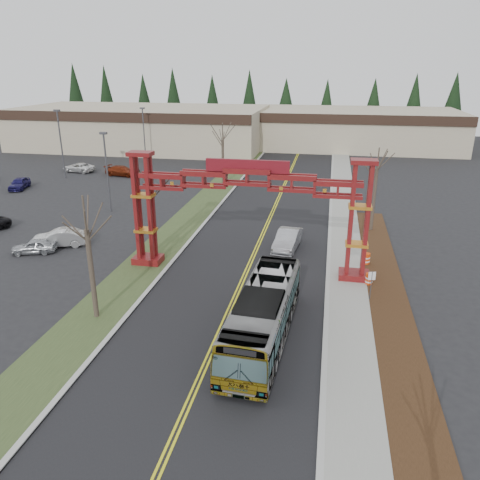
% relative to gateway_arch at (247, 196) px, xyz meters
% --- Properties ---
extents(ground, '(200.00, 200.00, 0.00)m').
position_rel_gateway_arch_xyz_m(ground, '(-0.00, -18.00, -5.98)').
color(ground, black).
rests_on(ground, ground).
extents(road, '(12.00, 110.00, 0.02)m').
position_rel_gateway_arch_xyz_m(road, '(-0.00, 7.00, -5.97)').
color(road, black).
rests_on(road, ground).
extents(lane_line_left, '(0.12, 100.00, 0.01)m').
position_rel_gateway_arch_xyz_m(lane_line_left, '(-0.12, 7.00, -5.96)').
color(lane_line_left, yellow).
rests_on(lane_line_left, road).
extents(lane_line_right, '(0.12, 100.00, 0.01)m').
position_rel_gateway_arch_xyz_m(lane_line_right, '(0.12, 7.00, -5.96)').
color(lane_line_right, yellow).
rests_on(lane_line_right, road).
extents(curb_right, '(0.30, 110.00, 0.15)m').
position_rel_gateway_arch_xyz_m(curb_right, '(6.15, 7.00, -5.91)').
color(curb_right, '#AFAFA9').
rests_on(curb_right, ground).
extents(sidewalk_right, '(2.60, 110.00, 0.14)m').
position_rel_gateway_arch_xyz_m(sidewalk_right, '(7.60, 7.00, -5.91)').
color(sidewalk_right, gray).
rests_on(sidewalk_right, ground).
extents(landscape_strip, '(2.60, 50.00, 0.12)m').
position_rel_gateway_arch_xyz_m(landscape_strip, '(10.20, -8.00, -5.92)').
color(landscape_strip, black).
rests_on(landscape_strip, ground).
extents(grass_median, '(4.00, 110.00, 0.08)m').
position_rel_gateway_arch_xyz_m(grass_median, '(-8.00, 7.00, -5.94)').
color(grass_median, '#314321').
rests_on(grass_median, ground).
extents(curb_left, '(0.30, 110.00, 0.15)m').
position_rel_gateway_arch_xyz_m(curb_left, '(-6.15, 7.00, -5.91)').
color(curb_left, '#AFAFA9').
rests_on(curb_left, ground).
extents(gateway_arch, '(18.20, 1.60, 8.90)m').
position_rel_gateway_arch_xyz_m(gateway_arch, '(0.00, 0.00, 0.00)').
color(gateway_arch, '#590B14').
rests_on(gateway_arch, ground).
extents(retail_building_west, '(46.00, 22.30, 7.50)m').
position_rel_gateway_arch_xyz_m(retail_building_west, '(-30.00, 53.96, -2.22)').
color(retail_building_west, tan).
rests_on(retail_building_west, ground).
extents(retail_building_east, '(38.00, 20.30, 7.00)m').
position_rel_gateway_arch_xyz_m(retail_building_east, '(10.00, 61.95, -2.47)').
color(retail_building_east, tan).
rests_on(retail_building_east, ground).
extents(conifer_treeline, '(116.10, 5.60, 13.00)m').
position_rel_gateway_arch_xyz_m(conifer_treeline, '(0.25, 74.00, 0.50)').
color(conifer_treeline, black).
rests_on(conifer_treeline, ground).
extents(transit_bus, '(3.32, 11.64, 3.21)m').
position_rel_gateway_arch_xyz_m(transit_bus, '(2.61, -9.24, -4.38)').
color(transit_bus, '#9C9DA3').
rests_on(transit_bus, ground).
extents(silver_sedan, '(2.29, 5.18, 1.65)m').
position_rel_gateway_arch_xyz_m(silver_sedan, '(2.60, 5.26, -5.16)').
color(silver_sedan, '#A5A8AD').
rests_on(silver_sedan, ground).
extents(parked_car_near_a, '(3.85, 2.48, 1.22)m').
position_rel_gateway_arch_xyz_m(parked_car_near_a, '(-18.18, 0.20, -5.37)').
color(parked_car_near_a, '#A8ABB0').
rests_on(parked_car_near_a, ground).
extents(parked_car_near_b, '(4.88, 3.15, 1.52)m').
position_rel_gateway_arch_xyz_m(parked_car_near_b, '(-16.96, 2.09, -5.22)').
color(parked_car_near_b, silver).
rests_on(parked_car_near_b, ground).
extents(parked_car_mid_a, '(5.16, 2.71, 1.43)m').
position_rel_gateway_arch_xyz_m(parked_car_mid_a, '(-23.42, 29.26, -5.27)').
color(parked_car_mid_a, maroon).
rests_on(parked_car_mid_a, ground).
extents(parked_car_mid_b, '(2.77, 4.56, 1.45)m').
position_rel_gateway_arch_xyz_m(parked_car_mid_b, '(-33.05, 19.62, -5.26)').
color(parked_car_mid_b, '#1A164F').
rests_on(parked_car_mid_b, ground).
extents(parked_car_far_a, '(2.07, 3.99, 1.25)m').
position_rel_gateway_arch_xyz_m(parked_car_far_a, '(-11.00, 34.11, -5.36)').
color(parked_car_far_a, '#A8A9AF').
rests_on(parked_car_far_a, ground).
extents(parked_car_far_b, '(5.15, 3.00, 1.35)m').
position_rel_gateway_arch_xyz_m(parked_car_far_b, '(-30.85, 30.46, -5.31)').
color(parked_car_far_b, white).
rests_on(parked_car_far_b, ground).
extents(bare_tree_median_near, '(3.13, 3.13, 7.88)m').
position_rel_gateway_arch_xyz_m(bare_tree_median_near, '(-8.00, -8.71, -0.20)').
color(bare_tree_median_near, '#382D26').
rests_on(bare_tree_median_near, ground).
extents(bare_tree_median_mid, '(3.04, 3.04, 7.62)m').
position_rel_gateway_arch_xyz_m(bare_tree_median_mid, '(-8.00, 1.85, -0.40)').
color(bare_tree_median_mid, '#382D26').
rests_on(bare_tree_median_mid, ground).
extents(bare_tree_median_far, '(3.31, 3.31, 8.04)m').
position_rel_gateway_arch_xyz_m(bare_tree_median_far, '(-8.00, 26.80, -0.16)').
color(bare_tree_median_far, '#382D26').
rests_on(bare_tree_median_far, ground).
extents(bare_tree_right_far, '(2.94, 2.94, 7.91)m').
position_rel_gateway_arch_xyz_m(bare_tree_right_far, '(10.00, 11.50, -0.06)').
color(bare_tree_right_far, '#382D26').
rests_on(bare_tree_right_far, ground).
extents(light_pole_near, '(0.73, 0.37, 8.45)m').
position_rel_gateway_arch_xyz_m(light_pole_near, '(-17.26, 12.73, -1.10)').
color(light_pole_near, '#3F3F44').
rests_on(light_pole_near, ground).
extents(light_pole_mid, '(0.81, 0.40, 9.34)m').
position_rel_gateway_arch_xyz_m(light_pole_mid, '(-30.59, 26.32, -0.58)').
color(light_pole_mid, '#3F3F44').
rests_on(light_pole_mid, ground).
extents(light_pole_far, '(0.74, 0.37, 8.57)m').
position_rel_gateway_arch_xyz_m(light_pole_far, '(-24.35, 40.62, -1.03)').
color(light_pole_far, '#3F3F44').
rests_on(light_pole_far, ground).
extents(street_sign, '(0.48, 0.16, 2.12)m').
position_rel_gateway_arch_xyz_m(street_sign, '(8.94, -3.22, -4.46)').
color(street_sign, '#3F3F44').
rests_on(street_sign, ground).
extents(barrel_south, '(0.51, 0.51, 0.94)m').
position_rel_gateway_arch_xyz_m(barrel_south, '(9.02, -0.81, -5.51)').
color(barrel_south, '#E03F0C').
rests_on(barrel_south, ground).
extents(barrel_mid, '(0.53, 0.53, 0.97)m').
position_rel_gateway_arch_xyz_m(barrel_mid, '(9.09, 3.00, -5.50)').
color(barrel_mid, '#E03F0C').
rests_on(barrel_mid, ground).
extents(barrel_north, '(0.53, 0.53, 0.98)m').
position_rel_gateway_arch_xyz_m(barrel_north, '(9.00, 2.91, -5.49)').
color(barrel_north, '#E03F0C').
rests_on(barrel_north, ground).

